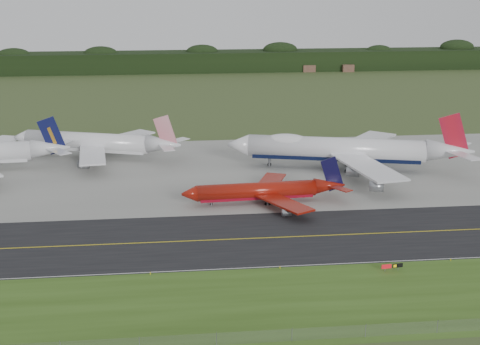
% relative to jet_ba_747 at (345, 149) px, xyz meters
% --- Properties ---
extents(ground, '(600.00, 600.00, 0.00)m').
position_rel_jet_ba_747_xyz_m(ground, '(-27.69, -48.22, -6.26)').
color(ground, '#404D24').
rests_on(ground, ground).
extents(grass_verge, '(400.00, 30.00, 0.01)m').
position_rel_jet_ba_747_xyz_m(grass_verge, '(-27.69, -83.22, -6.25)').
color(grass_verge, '#304D16').
rests_on(grass_verge, ground).
extents(taxiway, '(400.00, 32.00, 0.02)m').
position_rel_jet_ba_747_xyz_m(taxiway, '(-27.69, -52.22, -6.25)').
color(taxiway, black).
rests_on(taxiway, ground).
extents(apron, '(400.00, 78.00, 0.01)m').
position_rel_jet_ba_747_xyz_m(apron, '(-27.69, 2.78, -6.25)').
color(apron, gray).
rests_on(apron, ground).
extents(taxiway_centreline, '(400.00, 0.40, 0.00)m').
position_rel_jet_ba_747_xyz_m(taxiway_centreline, '(-27.69, -52.22, -6.23)').
color(taxiway_centreline, gold).
rests_on(taxiway_centreline, taxiway).
extents(taxiway_edge_line, '(400.00, 0.25, 0.00)m').
position_rel_jet_ba_747_xyz_m(taxiway_edge_line, '(-27.69, -67.72, -6.23)').
color(taxiway_edge_line, silver).
rests_on(taxiway_edge_line, taxiway).
extents(perimeter_fence, '(320.00, 0.10, 320.00)m').
position_rel_jet_ba_747_xyz_m(perimeter_fence, '(-27.69, -96.22, -5.16)').
color(perimeter_fence, slate).
rests_on(perimeter_fence, ground).
extents(horizon_treeline, '(700.00, 25.00, 12.00)m').
position_rel_jet_ba_747_xyz_m(horizon_treeline, '(-27.69, 225.54, -0.79)').
color(horizon_treeline, black).
rests_on(horizon_treeline, ground).
extents(jet_ba_747, '(72.12, 58.55, 18.38)m').
position_rel_jet_ba_747_xyz_m(jet_ba_747, '(0.00, 0.00, 0.00)').
color(jet_ba_747, silver).
rests_on(jet_ba_747, ground).
extents(jet_red_737, '(42.76, 34.84, 11.55)m').
position_rel_jet_ba_747_xyz_m(jet_red_737, '(-27.98, -28.08, -3.06)').
color(jet_red_737, maroon).
rests_on(jet_red_737, ground).
extents(jet_star_tail, '(55.91, 45.47, 15.14)m').
position_rel_jet_ba_747_xyz_m(jet_star_tail, '(-75.45, 21.63, -1.21)').
color(jet_star_tail, white).
rests_on(jet_star_tail, ground).
extents(taxiway_sign, '(4.42, 0.63, 1.48)m').
position_rel_jet_ba_747_xyz_m(taxiway_sign, '(-9.22, -72.21, -5.22)').
color(taxiway_sign, slate).
rests_on(taxiway_sign, ground).
extents(edge_marker_left, '(0.16, 0.16, 0.50)m').
position_rel_jet_ba_747_xyz_m(edge_marker_left, '(-56.57, -68.72, -6.01)').
color(edge_marker_left, yellow).
rests_on(edge_marker_left, ground).
extents(edge_marker_center, '(0.16, 0.16, 0.50)m').
position_rel_jet_ba_747_xyz_m(edge_marker_center, '(-30.98, -68.72, -6.01)').
color(edge_marker_center, yellow).
rests_on(edge_marker_center, ground).
extents(edge_marker_right, '(0.16, 0.16, 0.50)m').
position_rel_jet_ba_747_xyz_m(edge_marker_right, '(4.37, -68.72, -6.01)').
color(edge_marker_right, yellow).
rests_on(edge_marker_right, ground).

